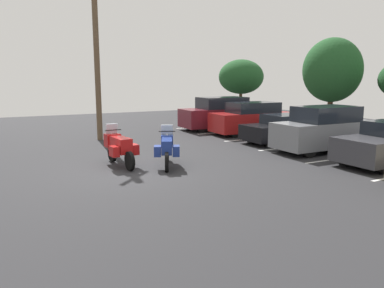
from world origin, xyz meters
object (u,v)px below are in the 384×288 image
Objects in this scene: car_black at (284,129)px; motorcycle_touring at (119,146)px; car_grey at (324,129)px; utility_pole at (96,45)px; car_maroon at (220,114)px; motorcycle_second at (167,148)px; car_red at (251,119)px.

motorcycle_touring is at bearing -82.90° from car_black.
car_grey is 11.56m from utility_pole.
car_maroon is 1.16× the size of car_black.
motorcycle_touring is 1.75m from motorcycle_second.
motorcycle_touring is 10.91m from car_maroon.
car_grey is (5.64, -0.32, 0.06)m from car_red.
car_red is 3.13m from car_black.
utility_pole reaches higher than car_maroon.
car_black is at bearing 105.30° from motorcycle_second.
motorcycle_second is at bearing 59.48° from motorcycle_touring.
car_maroon is 8.62m from utility_pole.
car_grey reaches higher than motorcycle_second.
motorcycle_second is 7.46m from car_black.
car_red is 5.65m from car_grey.
utility_pole is at bearing -174.63° from motorcycle_second.
utility_pole is (-1.94, -8.17, 3.89)m from car_red.
car_black is at bearing 57.30° from utility_pole.
motorcycle_second reaches higher than car_black.
utility_pole is (-5.04, -7.86, 4.10)m from car_black.
car_maroon reaches higher than car_grey.
car_red reaches higher than car_black.
car_maroon is 1.06× the size of car_red.
motorcycle_second is 0.46× the size of car_red.
motorcycle_touring is 8.77m from car_black.
motorcycle_second is 0.51× the size of car_black.
car_maroon is 8.23m from car_grey.
utility_pole reaches higher than car_grey.
car_maroon is 0.53× the size of utility_pole.
car_red is at bearing 76.67° from utility_pole.
car_maroon is 1.08× the size of car_grey.
car_grey reaches higher than car_red.
motorcycle_touring is 7.41m from utility_pole.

